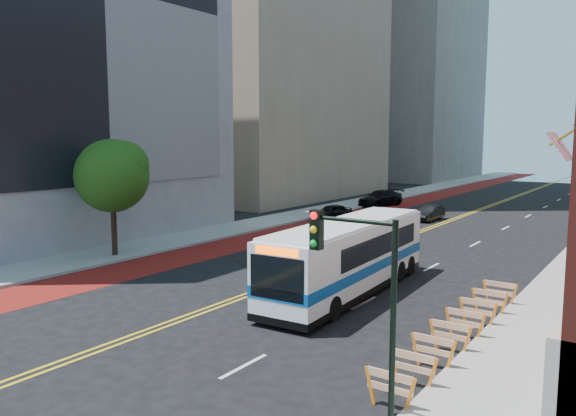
# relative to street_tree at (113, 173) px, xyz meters

# --- Properties ---
(ground) EXTENTS (160.00, 160.00, 0.00)m
(ground) POSITION_rel_street_tree_xyz_m (11.24, -6.04, -4.91)
(ground) COLOR black
(ground) RESTS_ON ground
(sidewalk_left) EXTENTS (4.00, 140.00, 0.15)m
(sidewalk_left) POSITION_rel_street_tree_xyz_m (-0.76, 23.96, -4.84)
(sidewalk_left) COLOR gray
(sidewalk_left) RESTS_ON ground
(bus_lane_paint) EXTENTS (3.60, 140.00, 0.01)m
(bus_lane_paint) POSITION_rel_street_tree_xyz_m (3.14, 23.96, -4.91)
(bus_lane_paint) COLOR #64110E
(bus_lane_paint) RESTS_ON ground
(center_line_inner) EXTENTS (0.14, 140.00, 0.01)m
(center_line_inner) POSITION_rel_street_tree_xyz_m (11.06, 23.96, -4.91)
(center_line_inner) COLOR gold
(center_line_inner) RESTS_ON ground
(center_line_outer) EXTENTS (0.14, 140.00, 0.01)m
(center_line_outer) POSITION_rel_street_tree_xyz_m (11.42, 23.96, -4.91)
(center_line_outer) COLOR gold
(center_line_outer) RESTS_ON ground
(lane_dashes) EXTENTS (0.14, 98.20, 0.01)m
(lane_dashes) POSITION_rel_street_tree_xyz_m (16.04, 31.96, -4.90)
(lane_dashes) COLOR silver
(lane_dashes) RESTS_ON ground
(grey_building_left) EXTENTS (14.10, 24.00, 30.00)m
(grey_building_left) POSITION_rel_street_tree_xyz_m (-9.66, 1.96, 10.10)
(grey_building_left) COLOR gray
(grey_building_left) RESTS_ON ground
(construction_barriers) EXTENTS (1.42, 10.91, 1.00)m
(construction_barriers) POSITION_rel_street_tree_xyz_m (20.84, -2.62, -4.24)
(construction_barriers) COLOR orange
(construction_barriers) RESTS_ON ground
(street_tree) EXTENTS (4.20, 4.20, 6.70)m
(street_tree) POSITION_rel_street_tree_xyz_m (0.00, 0.00, 0.00)
(street_tree) COLOR black
(street_tree) RESTS_ON sidewalk_left
(traffic_signal) EXTENTS (2.21, 0.34, 5.07)m
(traffic_signal) POSITION_rel_street_tree_xyz_m (20.66, -9.55, -1.19)
(traffic_signal) COLOR black
(traffic_signal) RESTS_ON sidewalk_right
(transit_bus) EXTENTS (3.18, 11.91, 3.24)m
(transit_bus) POSITION_rel_street_tree_xyz_m (14.79, 1.01, -3.22)
(transit_bus) COLOR white
(transit_bus) RESTS_ON ground
(car_a) EXTENTS (2.59, 4.18, 1.33)m
(car_a) POSITION_rel_street_tree_xyz_m (2.85, 20.00, -4.25)
(car_a) COLOR black
(car_a) RESTS_ON ground
(car_b) EXTENTS (1.51, 3.92, 1.28)m
(car_b) POSITION_rel_street_tree_xyz_m (9.74, 24.39, -4.27)
(car_b) COLOR black
(car_b) RESTS_ON ground
(car_c) EXTENTS (3.40, 5.85, 1.59)m
(car_c) POSITION_rel_street_tree_xyz_m (1.94, 31.50, -4.11)
(car_c) COLOR black
(car_c) RESTS_ON ground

